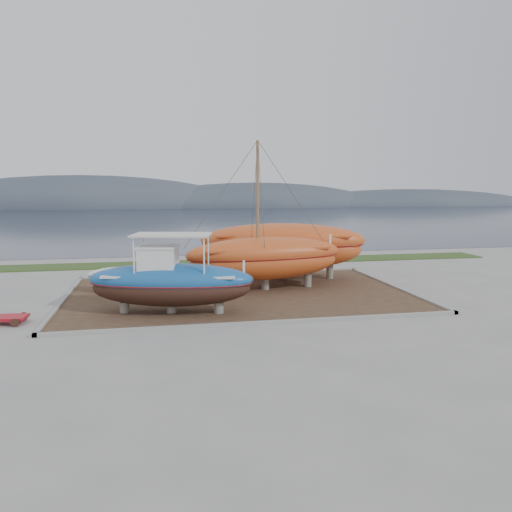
{
  "coord_description": "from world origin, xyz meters",
  "views": [
    {
      "loc": [
        -4.28,
        -22.28,
        5.84
      ],
      "look_at": [
        0.93,
        4.0,
        2.09
      ],
      "focal_mm": 35.0,
      "sensor_mm": 36.0,
      "label": 1
    }
  ],
  "objects": [
    {
      "name": "grass_strip",
      "position": [
        0.0,
        15.5,
        0.04
      ],
      "size": [
        44.0,
        3.0,
        0.08
      ],
      "primitive_type": "cube",
      "color": "#284219",
      "rests_on": "ground"
    },
    {
      "name": "orange_sailboat",
      "position": [
        1.62,
        4.77,
        4.19
      ],
      "size": [
        9.32,
        3.77,
        8.25
      ],
      "primitive_type": null,
      "rotation": [
        0.0,
        0.0,
        0.12
      ],
      "color": "#BC4B1D",
      "rests_on": "dirt_patch"
    },
    {
      "name": "mountain_ridge",
      "position": [
        0.0,
        125.0,
        0.0
      ],
      "size": [
        200.0,
        36.0,
        20.0
      ],
      "primitive_type": null,
      "color": "#333D49",
      "rests_on": "ground"
    },
    {
      "name": "curb_frame",
      "position": [
        0.0,
        4.0,
        0.07
      ],
      "size": [
        18.6,
        12.6,
        0.15
      ],
      "primitive_type": null,
      "color": "gray",
      "rests_on": "ground"
    },
    {
      "name": "orange_bare_hull",
      "position": [
        3.42,
        7.9,
        1.76
      ],
      "size": [
        10.77,
        5.11,
        3.4
      ],
      "primitive_type": null,
      "rotation": [
        0.0,
        0.0,
        -0.2
      ],
      "color": "#BC4B1D",
      "rests_on": "dirt_patch"
    },
    {
      "name": "ground",
      "position": [
        0.0,
        0.0,
        0.0
      ],
      "size": [
        140.0,
        140.0,
        0.0
      ],
      "primitive_type": "plane",
      "color": "gray",
      "rests_on": "ground"
    },
    {
      "name": "sea",
      "position": [
        0.0,
        70.0,
        0.0
      ],
      "size": [
        260.0,
        100.0,
        0.04
      ],
      "primitive_type": null,
      "color": "#1B2436",
      "rests_on": "ground"
    },
    {
      "name": "white_dinghy",
      "position": [
        -5.9,
        5.69,
        0.74
      ],
      "size": [
        4.67,
        2.2,
        1.35
      ],
      "primitive_type": null,
      "rotation": [
        0.0,
        0.0,
        -0.12
      ],
      "color": "white",
      "rests_on": "dirt_patch"
    },
    {
      "name": "dirt_patch",
      "position": [
        0.0,
        4.0,
        0.03
      ],
      "size": [
        18.0,
        12.0,
        0.06
      ],
      "primitive_type": "cube",
      "color": "#422D1E",
      "rests_on": "ground"
    },
    {
      "name": "blue_caique",
      "position": [
        -3.74,
        0.47,
        1.88
      ],
      "size": [
        7.89,
        3.92,
        3.65
      ],
      "primitive_type": null,
      "rotation": [
        0.0,
        0.0,
        -0.22
      ],
      "color": "#1959A1",
      "rests_on": "dirt_patch"
    },
    {
      "name": "red_trailer",
      "position": [
        -10.69,
        0.13,
        0.17
      ],
      "size": [
        2.45,
        1.37,
        0.34
      ],
      "primitive_type": null,
      "rotation": [
        0.0,
        0.0,
        -0.08
      ],
      "color": "#AF131D",
      "rests_on": "ground"
    }
  ]
}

